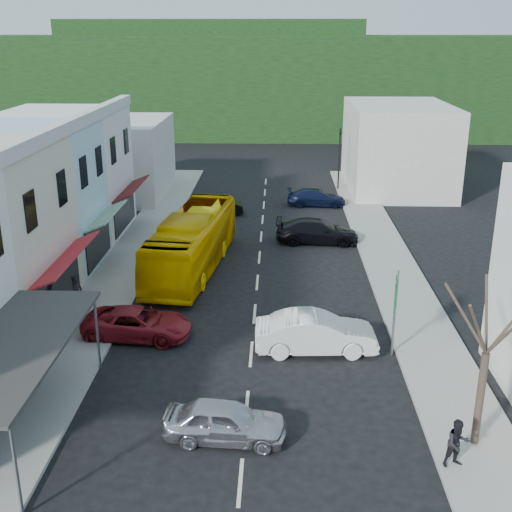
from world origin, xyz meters
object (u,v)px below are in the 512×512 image
(pedestrian_right, at_px, (458,442))
(street_tree, at_px, (486,353))
(car_silver, at_px, (225,421))
(traffic_signal, at_px, (339,160))
(car_white, at_px, (316,336))
(car_red, at_px, (138,322))
(pedestrian_left, at_px, (77,295))
(direction_sign, at_px, (394,316))
(bus, at_px, (192,243))

(pedestrian_right, distance_m, street_tree, 2.81)
(car_silver, height_order, traffic_signal, traffic_signal)
(car_white, distance_m, street_tree, 8.37)
(car_red, bearing_deg, car_white, -92.22)
(car_red, xyz_separation_m, pedestrian_left, (-3.29, 2.25, 0.30))
(street_tree, height_order, traffic_signal, street_tree)
(street_tree, bearing_deg, car_white, 127.08)
(direction_sign, xyz_separation_m, traffic_signal, (0.30, 28.89, 0.81))
(car_silver, height_order, car_white, same)
(car_red, relative_size, pedestrian_right, 2.71)
(direction_sign, bearing_deg, traffic_signal, 102.98)
(car_white, distance_m, pedestrian_right, 8.48)
(car_white, distance_m, traffic_signal, 28.84)
(car_silver, bearing_deg, car_red, 35.36)
(car_white, relative_size, street_tree, 0.65)
(car_white, bearing_deg, pedestrian_right, -155.48)
(car_silver, height_order, pedestrian_right, pedestrian_right)
(car_red, distance_m, traffic_signal, 29.75)
(car_white, bearing_deg, car_red, 79.71)
(car_red, height_order, traffic_signal, traffic_signal)
(pedestrian_right, bearing_deg, street_tree, 37.22)
(car_silver, distance_m, traffic_signal, 35.50)
(pedestrian_right, height_order, direction_sign, direction_sign)
(pedestrian_right, bearing_deg, direction_sign, 80.55)
(pedestrian_left, bearing_deg, car_silver, -129.23)
(pedestrian_left, xyz_separation_m, traffic_signal, (14.39, 25.28, 1.60))
(car_white, bearing_deg, car_silver, 149.70)
(bus, xyz_separation_m, pedestrian_right, (10.19, -17.06, -0.55))
(car_silver, xyz_separation_m, car_white, (3.28, 6.23, 0.00))
(pedestrian_left, relative_size, traffic_signal, 0.33)
(pedestrian_right, bearing_deg, car_silver, 154.38)
(traffic_signal, bearing_deg, car_white, 94.06)
(bus, height_order, traffic_signal, traffic_signal)
(pedestrian_left, height_order, direction_sign, direction_sign)
(street_tree, bearing_deg, pedestrian_left, 148.56)
(bus, distance_m, car_silver, 16.06)
(bus, height_order, car_white, bus)
(bus, distance_m, traffic_signal, 21.44)
(car_red, relative_size, direction_sign, 1.28)
(traffic_signal, bearing_deg, car_silver, 89.99)
(car_white, xyz_separation_m, car_red, (-7.67, 1.04, 0.00))
(pedestrian_right, xyz_separation_m, direction_sign, (-0.73, 7.23, 0.79))
(pedestrian_right, bearing_deg, traffic_signal, 75.49)
(car_white, xyz_separation_m, pedestrian_right, (3.85, -7.54, 0.30))
(direction_sign, height_order, traffic_signal, traffic_signal)
(traffic_signal, bearing_deg, pedestrian_right, 101.58)
(pedestrian_left, bearing_deg, traffic_signal, -17.78)
(bus, distance_m, direction_sign, 13.64)
(direction_sign, bearing_deg, car_white, -172.11)
(pedestrian_right, relative_size, street_tree, 0.25)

